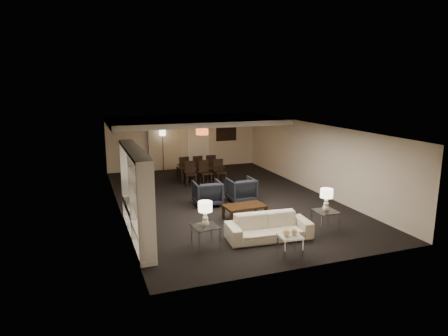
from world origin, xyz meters
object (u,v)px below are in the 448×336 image
object	(u,v)px
chair_nl	(191,174)
chair_nr	(220,172)
table_lamp_left	(205,214)
vase_blue	(143,209)
marble_table	(290,245)
chair_fl	(183,167)
coffee_table	(244,212)
vase_amber	(139,184)
side_table_right	(325,221)
table_lamp_right	(326,200)
television	(132,191)
chair_fm	(196,166)
armchair_right	(241,190)
chair_nm	(206,173)
armchair_left	(207,193)
dining_table	(201,173)
pendant_light	(202,132)
floor_speaker	(144,209)
chair_fr	(210,165)
sofa	(269,227)
side_table_left	(205,237)
floor_lamp	(163,151)

from	to	relation	value
chair_nl	chair_nr	world-z (taller)	same
table_lamp_left	vase_blue	distance (m)	1.50
marble_table	chair_fl	xyz separation A→B (m)	(-0.44, 8.29, 0.23)
coffee_table	vase_amber	world-z (taller)	vase_amber
side_table_right	table_lamp_right	size ratio (longest dim) A/B	0.97
television	chair_fm	xyz separation A→B (m)	(3.30, 5.10, -0.56)
coffee_table	armchair_right	size ratio (longest dim) A/B	1.34
vase_amber	chair_fl	distance (m)	7.39
chair_nm	chair_fl	world-z (taller)	same
armchair_left	chair_fm	distance (m)	3.96
armchair_right	table_lamp_right	xyz separation A→B (m)	(1.10, -3.30, 0.46)
chair_fl	dining_table	bearing A→B (deg)	126.07
chair_nr	vase_blue	bearing A→B (deg)	-128.85
marble_table	chair_nr	distance (m)	7.03
pendant_light	television	xyz separation A→B (m)	(-3.58, -5.14, -0.89)
armchair_right	chair_nm	xyz separation A→B (m)	(-0.44, 2.59, 0.07)
floor_speaker	chair_fr	distance (m)	6.44
table_lamp_left	chair_nl	xyz separation A→B (m)	(1.26, 5.89, -0.39)
vase_amber	chair_fm	distance (m)	7.63
table_lamp_right	chair_nr	bearing A→B (deg)	99.09
vase_blue	chair_fr	world-z (taller)	vase_blue
coffee_table	table_lamp_right	world-z (taller)	table_lamp_right
chair_nr	table_lamp_left	bearing A→B (deg)	-117.90
armchair_right	chair_nl	distance (m)	2.79
armchair_right	floor_speaker	xyz separation A→B (m)	(-3.48, -1.43, 0.13)
table_lamp_left	table_lamp_right	xyz separation A→B (m)	(3.40, 0.00, 0.00)
armchair_left	vase_blue	distance (m)	4.27
coffee_table	marble_table	bearing A→B (deg)	-90.00
side_table_right	chair_fl	bearing A→B (deg)	106.59
table_lamp_right	television	bearing A→B (deg)	156.63
chair_fm	armchair_right	bearing A→B (deg)	94.91
table_lamp_left	vase_amber	bearing A→B (deg)	164.08
sofa	marble_table	size ratio (longest dim) A/B	4.37
television	chair_nl	xyz separation A→B (m)	(2.70, 3.80, -0.56)
chair_fr	dining_table	bearing A→B (deg)	51.51
pendant_light	chair_nl	size ratio (longest dim) A/B	0.55
vase_blue	chair_fl	distance (m)	7.74
side_table_left	floor_lamp	world-z (taller)	floor_lamp
armchair_right	chair_nl	xyz separation A→B (m)	(-1.04, 2.59, 0.07)
sofa	chair_nr	size ratio (longest dim) A/B	2.28
vase_blue	chair_nm	world-z (taller)	vase_blue
marble_table	chair_fr	xyz separation A→B (m)	(0.76, 8.29, 0.23)
coffee_table	television	size ratio (longest dim) A/B	1.20
television	chair_nl	bearing A→B (deg)	-35.39
chair_fm	chair_fr	world-z (taller)	same
chair_nl	floor_speaker	bearing A→B (deg)	-114.19
coffee_table	table_lamp_left	bearing A→B (deg)	-136.74
armchair_left	chair_fr	size ratio (longest dim) A/B	0.93
table_lamp_right	dining_table	xyz separation A→B (m)	(-1.54, 6.54, -0.54)
armchair_right	table_lamp_left	world-z (taller)	table_lamp_left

